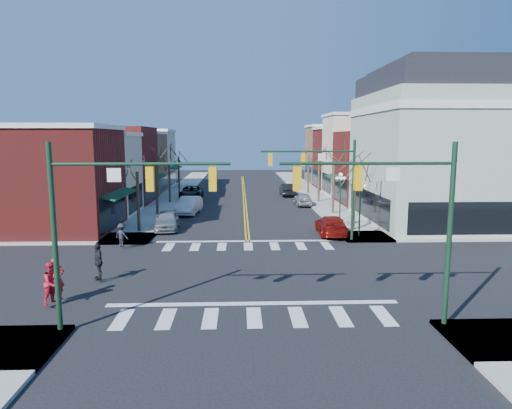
{
  "coord_description": "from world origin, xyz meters",
  "views": [
    {
      "loc": [
        -0.57,
        -24.08,
        7.35
      ],
      "look_at": [
        0.55,
        6.78,
        2.8
      ],
      "focal_mm": 32.0,
      "sensor_mm": 36.0,
      "label": 1
    }
  ],
  "objects": [
    {
      "name": "pedestrian_dark_a",
      "position": [
        -7.81,
        -1.24,
        1.09
      ],
      "size": [
        0.91,
        1.19,
        1.88
      ],
      "primitive_type": "imported",
      "rotation": [
        0.0,
        0.0,
        -1.09
      ],
      "color": "black",
      "rests_on": "sidewalk_left"
    },
    {
      "name": "pedestrian_red_a",
      "position": [
        -8.77,
        -4.13,
        1.09
      ],
      "size": [
        0.82,
        0.71,
        1.89
      ],
      "primitive_type": "imported",
      "rotation": [
        0.0,
        0.0,
        0.46
      ],
      "color": "red",
      "rests_on": "sidewalk_left"
    },
    {
      "name": "pedestrian_dark_b",
      "position": [
        -8.4,
        5.82,
        0.94
      ],
      "size": [
        1.17,
        1.0,
        1.58
      ],
      "primitive_type": "imported",
      "rotation": [
        0.0,
        0.0,
        2.64
      ],
      "color": "black",
      "rests_on": "sidewalk_left"
    },
    {
      "name": "traffic_mast_near_right",
      "position": [
        5.55,
        -7.4,
        4.71
      ],
      "size": [
        6.6,
        0.28,
        7.2
      ],
      "color": "#14331E",
      "rests_on": "ground"
    },
    {
      "name": "tree_left_a",
      "position": [
        -8.4,
        11.0,
        2.38
      ],
      "size": [
        0.24,
        0.24,
        4.76
      ],
      "primitive_type": "cylinder",
      "color": "#382B21",
      "rests_on": "ground"
    },
    {
      "name": "tree_right_b",
      "position": [
        8.4,
        19.0,
        2.59
      ],
      "size": [
        0.24,
        0.24,
        5.18
      ],
      "primitive_type": "cylinder",
      "color": "#382B21",
      "rests_on": "ground"
    },
    {
      "name": "car_right_far",
      "position": [
        5.51,
        33.2,
        0.79
      ],
      "size": [
        1.74,
        4.79,
        1.57
      ],
      "primitive_type": "imported",
      "rotation": [
        0.0,
        0.0,
        3.16
      ],
      "color": "black",
      "rests_on": "ground"
    },
    {
      "name": "sidewalk_right",
      "position": [
        8.75,
        20.0,
        0.07
      ],
      "size": [
        3.5,
        70.0,
        0.15
      ],
      "primitive_type": "cube",
      "color": "#9E9B93",
      "rests_on": "ground"
    },
    {
      "name": "bldg_left_brick_a",
      "position": [
        -15.5,
        11.75,
        4.0
      ],
      "size": [
        10.0,
        8.5,
        8.0
      ],
      "primitive_type": "cube",
      "color": "maroon",
      "rests_on": "ground"
    },
    {
      "name": "traffic_mast_near_left",
      "position": [
        -5.55,
        -7.4,
        4.71
      ],
      "size": [
        6.6,
        0.28,
        7.2
      ],
      "color": "#14331E",
      "rests_on": "ground"
    },
    {
      "name": "tree_left_d",
      "position": [
        -8.4,
        35.0,
        2.45
      ],
      "size": [
        0.24,
        0.24,
        4.9
      ],
      "primitive_type": "cylinder",
      "color": "#382B21",
      "rests_on": "ground"
    },
    {
      "name": "bldg_left_stucco_a",
      "position": [
        -15.5,
        19.5,
        3.75
      ],
      "size": [
        10.0,
        7.0,
        7.5
      ],
      "primitive_type": "cube",
      "color": "beige",
      "rests_on": "ground"
    },
    {
      "name": "bldg_right_brick_b",
      "position": [
        15.5,
        41.0,
        4.25
      ],
      "size": [
        10.0,
        8.0,
        8.5
      ],
      "primitive_type": "cube",
      "color": "maroon",
      "rests_on": "ground"
    },
    {
      "name": "tree_right_d",
      "position": [
        8.4,
        35.0,
        2.48
      ],
      "size": [
        0.24,
        0.24,
        4.97
      ],
      "primitive_type": "cylinder",
      "color": "#382B21",
      "rests_on": "ground"
    },
    {
      "name": "car_left_mid",
      "position": [
        -5.47,
        19.78,
        0.83
      ],
      "size": [
        2.33,
        5.19,
        1.65
      ],
      "primitive_type": "imported",
      "rotation": [
        0.0,
        0.0,
        -0.12
      ],
      "color": "silver",
      "rests_on": "ground"
    },
    {
      "name": "ground",
      "position": [
        0.0,
        0.0,
        0.0
      ],
      "size": [
        160.0,
        160.0,
        0.0
      ],
      "primitive_type": "plane",
      "color": "black",
      "rests_on": "ground"
    },
    {
      "name": "bldg_right_stucco",
      "position": [
        15.5,
        33.5,
        5.0
      ],
      "size": [
        10.0,
        7.0,
        10.0
      ],
      "primitive_type": "cube",
      "color": "beige",
      "rests_on": "ground"
    },
    {
      "name": "tree_right_a",
      "position": [
        8.4,
        11.0,
        2.31
      ],
      "size": [
        0.24,
        0.24,
        4.62
      ],
      "primitive_type": "cylinder",
      "color": "#382B21",
      "rests_on": "ground"
    },
    {
      "name": "traffic_mast_far_right",
      "position": [
        5.55,
        7.4,
        4.71
      ],
      "size": [
        6.6,
        0.28,
        7.2
      ],
      "color": "#14331E",
      "rests_on": "ground"
    },
    {
      "name": "bldg_left_brick_b",
      "position": [
        -15.5,
        27.5,
        4.25
      ],
      "size": [
        10.0,
        9.0,
        8.5
      ],
      "primitive_type": "cube",
      "color": "maroon",
      "rests_on": "ground"
    },
    {
      "name": "tree_left_b",
      "position": [
        -8.4,
        19.0,
        2.52
      ],
      "size": [
        0.24,
        0.24,
        5.04
      ],
      "primitive_type": "cylinder",
      "color": "#382B21",
      "rests_on": "ground"
    },
    {
      "name": "car_right_near",
      "position": [
        6.4,
        9.74,
        0.73
      ],
      "size": [
        2.28,
        5.13,
        1.46
      ],
      "primitive_type": "imported",
      "rotation": [
        0.0,
        0.0,
        3.1
      ],
      "color": "maroon",
      "rests_on": "ground"
    },
    {
      "name": "car_left_far",
      "position": [
        -6.4,
        30.77,
        0.78
      ],
      "size": [
        2.64,
        5.64,
        1.56
      ],
      "primitive_type": "imported",
      "rotation": [
        0.0,
        0.0,
        0.01
      ],
      "color": "black",
      "rests_on": "ground"
    },
    {
      "name": "lamppost_midblock",
      "position": [
        8.2,
        15.0,
        2.96
      ],
      "size": [
        0.36,
        0.36,
        4.33
      ],
      "color": "#14331E",
      "rests_on": "ground"
    },
    {
      "name": "victorian_corner",
      "position": [
        16.5,
        14.5,
        6.66
      ],
      "size": [
        12.25,
        14.25,
        13.3
      ],
      "color": "#A5B59C",
      "rests_on": "ground"
    },
    {
      "name": "bldg_right_tan",
      "position": [
        15.5,
        49.0,
        4.5
      ],
      "size": [
        10.0,
        8.0,
        9.0
      ],
      "primitive_type": "cube",
      "color": "#997C54",
      "rests_on": "ground"
    },
    {
      "name": "car_left_near",
      "position": [
        -6.4,
        12.04,
        0.76
      ],
      "size": [
        2.15,
        4.61,
        1.53
      ],
      "primitive_type": "imported",
      "rotation": [
        0.0,
        0.0,
        0.08
      ],
      "color": "#A5A5AA",
      "rests_on": "ground"
    },
    {
      "name": "car_right_mid",
      "position": [
        6.3,
        24.82,
        0.71
      ],
      "size": [
        1.74,
        4.21,
        1.43
      ],
      "primitive_type": "imported",
      "rotation": [
        0.0,
        0.0,
        3.15
      ],
      "color": "#B0AFB4",
      "rests_on": "ground"
    },
    {
      "name": "bldg_left_tan",
      "position": [
        -15.5,
        35.75,
        3.9
      ],
      "size": [
        10.0,
        7.5,
        7.8
      ],
      "primitive_type": "cube",
      "color": "#997C54",
      "rests_on": "ground"
    },
    {
      "name": "sidewalk_left",
      "position": [
        -8.75,
        20.0,
        0.07
      ],
      "size": [
        3.5,
        70.0,
        0.15
      ],
      "primitive_type": "cube",
      "color": "#9E9B93",
      "rests_on": "ground"
    },
    {
      "name": "pedestrian_red_b",
      "position": [
        -8.74,
        -4.66,
        1.08
      ],
      "size": [
        1.04,
        1.13,
        1.87
      ],
      "primitive_type": "imported",
      "rotation": [
        0.0,
        0.0,
        1.1
      ],
      "color": "red",
      "rests_on": "sidewalk_left"
    },
    {
      "name": "tree_right_c",
      "position": [
        8.4,
        27.0,
        2.42
      ],
      "size": [
        0.24,
        0.24,
        4.83
      ],
      "primitive_type": "cylinder",
      "color": "#382B21",
      "rests_on": "ground"
    },
    {
      "name": "lamppost_corner",
      "position": [
        8.2,
        8.5,
        2.96
      ],
      "size": [
        0.36,
        0.36,
        4.33
      ],
      "color": "#14331E",
      "rests_on": "ground"
    },
    {
      "name": "bldg_left_stucco_b",
      "position": [
        -15.5,
        43.5,
        4.1
      ],
      "size": [
        10.0,
        8.0,
        8.2
      ],
      "primitive_type": "cube",
      "color": "beige",
      "rests_on": "ground"
    },
    {
      "name": "tree_left_c",
      "position": [
        -8.4,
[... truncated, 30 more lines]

